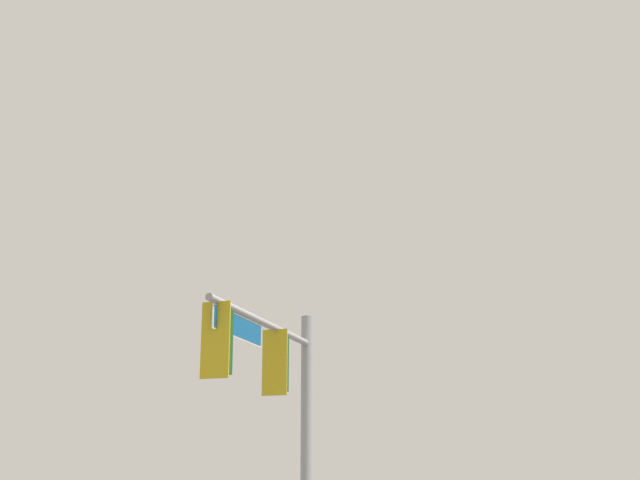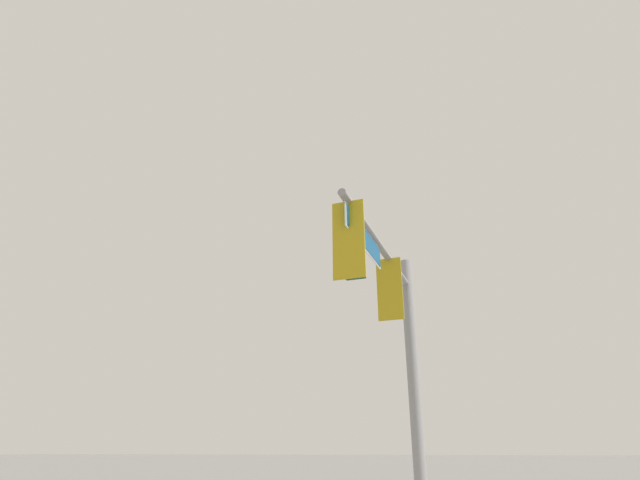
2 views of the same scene
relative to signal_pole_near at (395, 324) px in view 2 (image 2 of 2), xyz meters
The scene contains 1 object.
signal_pole_near is the anchor object (origin of this frame).
Camera 2 is at (4.49, -4.77, 1.32)m, focal length 28.00 mm.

